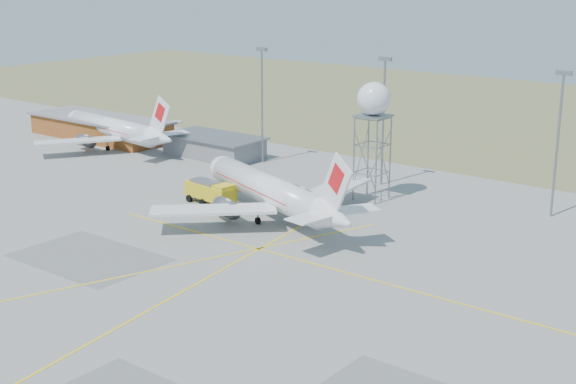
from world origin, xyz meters
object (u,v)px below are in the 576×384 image
Objects in this scene: fire_truck at (211,193)px; airliner_main at (271,192)px; radar_tower at (373,134)px; baggage_tug at (230,185)px; airliner_far at (115,129)px.

airliner_main is at bearing 8.13° from fire_truck.
fire_truck is at bearing -135.34° from radar_tower.
radar_tower is at bearing 51.71° from fire_truck.
fire_truck is 8.85m from baggage_tug.
baggage_tug is at bearing 120.44° from fire_truck.
airliner_main is 1.03× the size of airliner_far.
airliner_main is 2.00× the size of radar_tower.
radar_tower is 24.34m from baggage_tug.
airliner_far is 3.81× the size of fire_truck.
fire_truck is (-11.21, -0.21, -2.15)m from airliner_main.
airliner_far reaches higher than fire_truck.
baggage_tug is at bearing -156.71° from radar_tower.
airliner_main is at bearing 169.32° from airliner_far.
airliner_far is at bearing 3.20° from airliner_main.
radar_tower is at bearing -173.13° from airliner_far.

